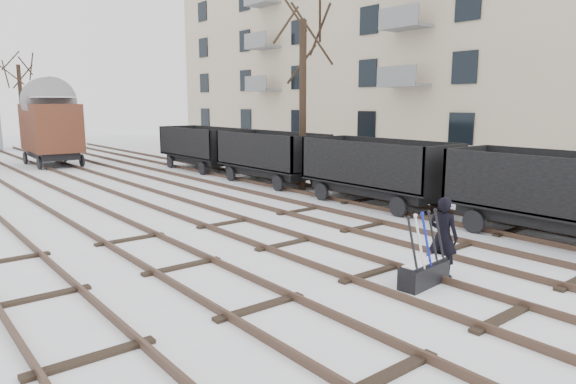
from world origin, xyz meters
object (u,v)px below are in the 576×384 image
freight_wagon_a (559,208)px  box_van_wagon (50,126)px  worker (443,237)px  ground_frame (424,272)px

freight_wagon_a → box_van_wagon: 27.27m
worker → box_van_wagon: size_ratio=0.32×
freight_wagon_a → box_van_wagon: bearing=102.6°
freight_wagon_a → box_van_wagon: size_ratio=1.07×
freight_wagon_a → worker: bearing=177.5°
ground_frame → box_van_wagon: (-0.25, 26.47, 2.05)m
worker → freight_wagon_a: size_ratio=0.30×
ground_frame → freight_wagon_a: size_ratio=0.26×
freight_wagon_a → box_van_wagon: box_van_wagon is taller
box_van_wagon → worker: bearing=-85.1°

